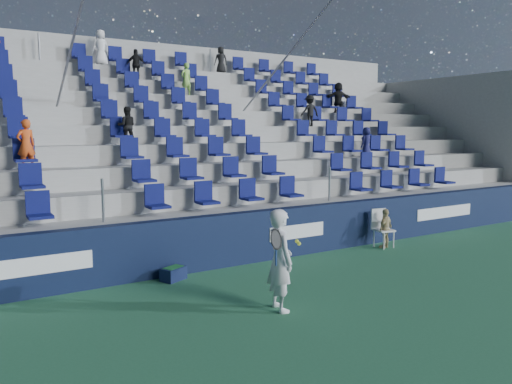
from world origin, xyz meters
TOP-DOWN VIEW (x-y plane):
  - ground at (0.00, 0.00)m, footprint 70.00×70.00m
  - sponsor_wall at (0.00, 3.15)m, footprint 24.00×0.32m
  - grandstand at (-0.00, 8.24)m, footprint 24.00×8.17m
  - tennis_player at (-0.92, 0.18)m, footprint 0.69×0.70m
  - line_judge_chair at (4.00, 2.66)m, footprint 0.51×0.53m
  - line_judge at (4.00, 2.50)m, footprint 0.66×0.43m
  - ball_bin at (-1.84, 2.75)m, footprint 0.58×0.50m

SIDE VIEW (x-z plane):
  - ground at x=0.00m, z-range 0.00..0.00m
  - ball_bin at x=-1.84m, z-range 0.01..0.29m
  - line_judge at x=4.00m, z-range 0.00..1.04m
  - line_judge_chair at x=4.00m, z-range 0.07..1.08m
  - sponsor_wall at x=0.00m, z-range 0.00..1.20m
  - tennis_player at x=-0.92m, z-range 0.00..1.77m
  - grandstand at x=0.00m, z-range -1.18..5.45m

